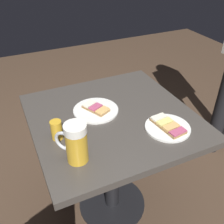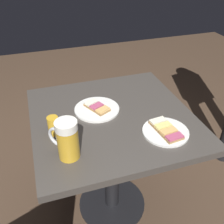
% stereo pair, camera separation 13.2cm
% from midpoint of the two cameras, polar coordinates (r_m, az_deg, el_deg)
% --- Properties ---
extents(ground_plane, '(6.00, 6.00, 0.00)m').
position_cam_midpoint_polar(ground_plane, '(1.86, 2.16, -19.60)').
color(ground_plane, '#4C3828').
extents(cafe_table, '(0.82, 0.81, 0.73)m').
position_cam_midpoint_polar(cafe_table, '(1.42, 2.68, -5.48)').
color(cafe_table, black).
rests_on(cafe_table, ground_plane).
extents(plate_near, '(0.24, 0.24, 0.03)m').
position_cam_midpoint_polar(plate_near, '(1.37, -0.61, 0.67)').
color(plate_near, white).
rests_on(plate_near, cafe_table).
extents(plate_far, '(0.22, 0.22, 0.03)m').
position_cam_midpoint_polar(plate_far, '(1.26, 14.77, -4.16)').
color(plate_far, white).
rests_on(plate_far, cafe_table).
extents(beer_mug, '(0.12, 0.13, 0.18)m').
position_cam_midpoint_polar(beer_mug, '(1.05, -6.41, -6.20)').
color(beer_mug, gold).
rests_on(beer_mug, cafe_table).
extents(beer_glass_small, '(0.05, 0.05, 0.09)m').
position_cam_midpoint_polar(beer_glass_small, '(1.20, -9.79, -3.12)').
color(beer_glass_small, gold).
rests_on(beer_glass_small, cafe_table).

